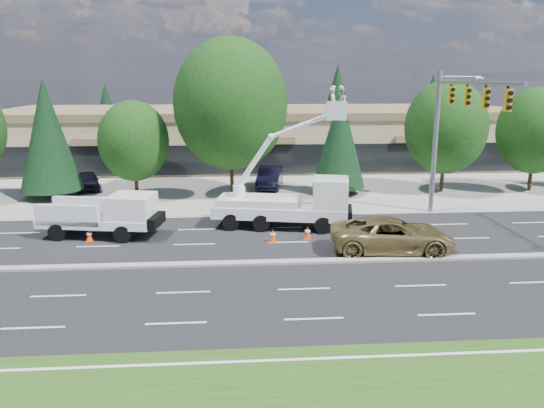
{
  "coord_description": "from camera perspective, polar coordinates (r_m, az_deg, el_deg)",
  "views": [
    {
      "loc": [
        -2.82,
        -23.7,
        8.67
      ],
      "look_at": [
        -0.95,
        2.07,
        2.4
      ],
      "focal_mm": 35.0,
      "sensor_mm": 36.0,
      "label": 1
    }
  ],
  "objects": [
    {
      "name": "traffic_cone_c",
      "position": [
        28.97,
        3.84,
        -3.1
      ],
      "size": [
        0.4,
        0.4,
        0.7
      ],
      "color": "#FB4707",
      "rests_on": "ground"
    },
    {
      "name": "parked_car_east",
      "position": [
        42.12,
        -0.23,
        2.91
      ],
      "size": [
        2.57,
        5.24,
        1.65
      ],
      "primitive_type": "imported",
      "rotation": [
        0.0,
        0.0,
        -0.17
      ],
      "color": "black",
      "rests_on": "ground"
    },
    {
      "name": "strip_mall",
      "position": [
        54.06,
        -1.13,
        7.44
      ],
      "size": [
        50.4,
        15.4,
        5.5
      ],
      "color": "tan",
      "rests_on": "ground"
    },
    {
      "name": "parked_car_west",
      "position": [
        43.81,
        -19.2,
        2.38
      ],
      "size": [
        2.73,
        4.34,
        1.38
      ],
      "primitive_type": "imported",
      "rotation": [
        0.0,
        0.0,
        0.29
      ],
      "color": "black",
      "rests_on": "ground"
    },
    {
      "name": "tree_back_c",
      "position": [
        67.01,
        7.02,
        10.78
      ],
      "size": [
        5.14,
        5.14,
        10.14
      ],
      "color": "#332114",
      "rests_on": "ground"
    },
    {
      "name": "tree_front_b",
      "position": [
        41.08,
        -23.0,
        6.86
      ],
      "size": [
        4.33,
        4.33,
        8.54
      ],
      "color": "#332114",
      "rests_on": "ground"
    },
    {
      "name": "traffic_cone_b",
      "position": [
        28.38,
        0.09,
        -3.43
      ],
      "size": [
        0.4,
        0.4,
        0.7
      ],
      "color": "#FB4707",
      "rests_on": "ground"
    },
    {
      "name": "signal_mast",
      "position": [
        33.42,
        18.7,
        8.45
      ],
      "size": [
        2.76,
        10.16,
        9.0
      ],
      "color": "gray",
      "rests_on": "ground"
    },
    {
      "name": "utility_pickup",
      "position": [
        30.58,
        -17.42,
        -1.56
      ],
      "size": [
        6.53,
        3.31,
        2.39
      ],
      "rotation": [
        0.0,
        0.0,
        -0.17
      ],
      "color": "white",
      "rests_on": "ground"
    },
    {
      "name": "tree_back_d",
      "position": [
        70.33,
        16.79,
        9.93
      ],
      "size": [
        4.56,
        4.56,
        8.98
      ],
      "color": "#332114",
      "rests_on": "ground"
    },
    {
      "name": "tree_front_e",
      "position": [
        39.74,
        7.29,
        6.99
      ],
      "size": [
        3.92,
        3.92,
        7.72
      ],
      "color": "#332114",
      "rests_on": "ground"
    },
    {
      "name": "ground",
      "position": [
        25.39,
        2.5,
        -6.34
      ],
      "size": [
        140.0,
        140.0,
        0.0
      ],
      "primitive_type": "plane",
      "color": "black",
      "rests_on": "ground"
    },
    {
      "name": "concrete_apron",
      "position": [
        44.63,
        -0.44,
        2.45
      ],
      "size": [
        140.0,
        22.0,
        0.01
      ],
      "primitive_type": "cube",
      "color": "#99968B",
      "rests_on": "ground"
    },
    {
      "name": "tree_front_f",
      "position": [
        41.97,
        18.2,
        7.86
      ],
      "size": [
        6.07,
        6.07,
        8.43
      ],
      "color": "#332114",
      "rests_on": "ground"
    },
    {
      "name": "traffic_cone_a",
      "position": [
        30.1,
        -19.06,
        -3.19
      ],
      "size": [
        0.4,
        0.4,
        0.7
      ],
      "color": "#FB4707",
      "rests_on": "ground"
    },
    {
      "name": "bucket_truck",
      "position": [
        30.7,
        2.51,
        0.73
      ],
      "size": [
        8.74,
        3.83,
        8.14
      ],
      "rotation": [
        0.0,
        0.0,
        -0.2
      ],
      "color": "white",
      "rests_on": "ground"
    },
    {
      "name": "minivan",
      "position": [
        27.4,
        12.81,
        -3.26
      ],
      "size": [
        6.42,
        3.37,
        1.72
      ],
      "primitive_type": "imported",
      "rotation": [
        0.0,
        0.0,
        1.49
      ],
      "color": "olive",
      "rests_on": "ground"
    },
    {
      "name": "tree_front_c",
      "position": [
        39.62,
        -14.65,
        6.58
      ],
      "size": [
        5.05,
        5.05,
        7.01
      ],
      "color": "#332114",
      "rests_on": "ground"
    },
    {
      "name": "tree_front_d",
      "position": [
        38.75,
        -4.48,
        10.66
      ],
      "size": [
        8.23,
        8.23,
        11.42
      ],
      "color": "#332114",
      "rests_on": "ground"
    },
    {
      "name": "tree_front_g",
      "position": [
        45.1,
        26.49,
        7.07
      ],
      "size": [
        5.69,
        5.69,
        7.89
      ],
      "color": "#332114",
      "rests_on": "ground"
    },
    {
      "name": "tree_back_b",
      "position": [
        65.74,
        -5.27,
        11.72
      ],
      "size": [
        6.17,
        6.17,
        12.17
      ],
      "color": "#332114",
      "rests_on": "ground"
    },
    {
      "name": "road_median",
      "position": [
        25.37,
        2.5,
        -6.21
      ],
      "size": [
        120.0,
        0.55,
        0.12
      ],
      "primitive_type": "cube",
      "color": "#99968B",
      "rests_on": "ground"
    },
    {
      "name": "tree_back_a",
      "position": [
        67.57,
        -17.34,
        9.25
      ],
      "size": [
        3.98,
        3.98,
        7.85
      ],
      "color": "#332114",
      "rests_on": "ground"
    }
  ]
}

